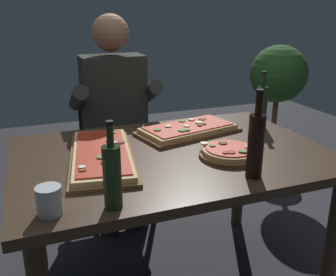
{
  "coord_description": "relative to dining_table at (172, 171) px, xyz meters",
  "views": [
    {
      "loc": [
        -0.58,
        -1.48,
        1.36
      ],
      "look_at": [
        0.0,
        0.05,
        0.79
      ],
      "focal_mm": 40.14,
      "sensor_mm": 36.0,
      "label": 1
    }
  ],
  "objects": [
    {
      "name": "wine_bottle_dark",
      "position": [
        0.6,
        0.19,
        0.21
      ],
      "size": [
        0.06,
        0.06,
        0.3
      ],
      "color": "#233819",
      "rests_on": "dining_table"
    },
    {
      "name": "vinegar_bottle_green",
      "position": [
        -0.36,
        -0.4,
        0.21
      ],
      "size": [
        0.06,
        0.06,
        0.29
      ],
      "color": "#233819",
      "rests_on": "dining_table"
    },
    {
      "name": "diner_chair",
      "position": [
        -0.09,
        0.86,
        -0.16
      ],
      "size": [
        0.44,
        0.44,
        0.87
      ],
      "color": "black",
      "rests_on": "ground_plane"
    },
    {
      "name": "pizza_round_far",
      "position": [
        0.21,
        -0.15,
        0.12
      ],
      "size": [
        0.27,
        0.27,
        0.05
      ],
      "color": "brown",
      "rests_on": "dining_table"
    },
    {
      "name": "dining_table",
      "position": [
        0.0,
        0.0,
        0.0
      ],
      "size": [
        1.4,
        0.96,
        0.74
      ],
      "color": "#3D2B1E",
      "rests_on": "ground_plane"
    },
    {
      "name": "pizza_rectangular_front",
      "position": [
        0.18,
        0.22,
        0.12
      ],
      "size": [
        0.57,
        0.38,
        0.05
      ],
      "color": "brown",
      "rests_on": "dining_table"
    },
    {
      "name": "tumbler_near_camera",
      "position": [
        -0.56,
        -0.37,
        0.14
      ],
      "size": [
        0.08,
        0.08,
        0.09
      ],
      "color": "silver",
      "rests_on": "dining_table"
    },
    {
      "name": "potted_plant_corner",
      "position": [
        1.31,
        1.01,
        0.01
      ],
      "size": [
        0.45,
        0.45,
        1.09
      ],
      "color": "#846042",
      "rests_on": "ground_plane"
    },
    {
      "name": "oil_bottle_amber",
      "position": [
        0.2,
        -0.36,
        0.23
      ],
      "size": [
        0.06,
        0.06,
        0.34
      ],
      "color": "black",
      "rests_on": "dining_table"
    },
    {
      "name": "seated_diner",
      "position": [
        -0.09,
        0.74,
        0.1
      ],
      "size": [
        0.53,
        0.41,
        1.33
      ],
      "color": "#23232D",
      "rests_on": "ground_plane"
    },
    {
      "name": "pizza_rectangular_left",
      "position": [
        -0.31,
        0.02,
        0.12
      ],
      "size": [
        0.36,
        0.66,
        0.05
      ],
      "color": "brown",
      "rests_on": "dining_table"
    }
  ]
}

